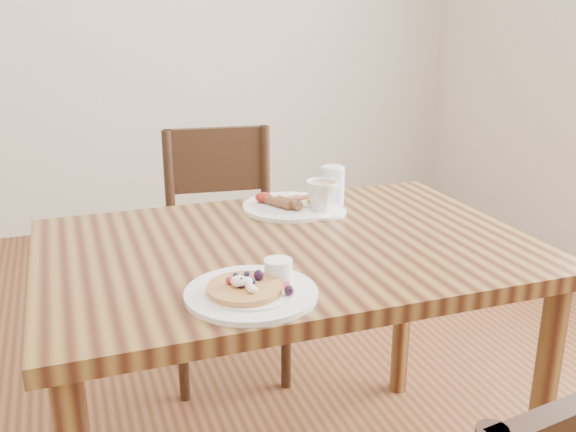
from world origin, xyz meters
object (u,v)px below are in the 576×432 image
object	(u,v)px
pancake_plate	(253,289)
water_glass	(332,186)
breakfast_plate	(288,205)
teacup_saucer	(322,198)
dining_table	(288,280)
chair_far	(224,240)

from	to	relation	value
pancake_plate	water_glass	bearing A→B (deg)	52.31
breakfast_plate	teacup_saucer	world-z (taller)	teacup_saucer
dining_table	water_glass	xyz separation A→B (m)	(0.23, 0.26, 0.15)
dining_table	chair_far	xyz separation A→B (m)	(0.02, 0.75, -0.16)
teacup_saucer	water_glass	xyz separation A→B (m)	(0.06, 0.07, 0.01)
breakfast_plate	teacup_saucer	distance (m)	0.11
water_glass	chair_far	bearing A→B (deg)	113.39
dining_table	chair_far	bearing A→B (deg)	88.43
dining_table	chair_far	world-z (taller)	chair_far
chair_far	water_glass	xyz separation A→B (m)	(0.21, -0.49, 0.31)
water_glass	breakfast_plate	bearing A→B (deg)	-179.63
pancake_plate	breakfast_plate	world-z (taller)	pancake_plate
chair_far	pancake_plate	size ratio (longest dim) A/B	3.26
dining_table	breakfast_plate	world-z (taller)	breakfast_plate
dining_table	pancake_plate	distance (m)	0.33
dining_table	breakfast_plate	xyz separation A→B (m)	(0.09, 0.26, 0.11)
teacup_saucer	water_glass	distance (m)	0.09
pancake_plate	breakfast_plate	distance (m)	0.58
teacup_saucer	water_glass	world-z (taller)	water_glass
teacup_saucer	chair_far	bearing A→B (deg)	104.94
dining_table	chair_far	size ratio (longest dim) A/B	1.36
pancake_plate	teacup_saucer	xyz separation A→B (m)	(0.34, 0.45, 0.03)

